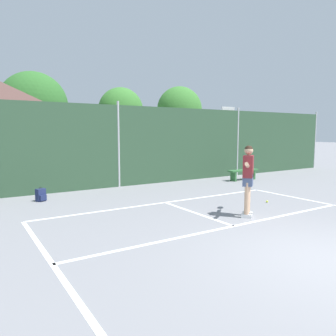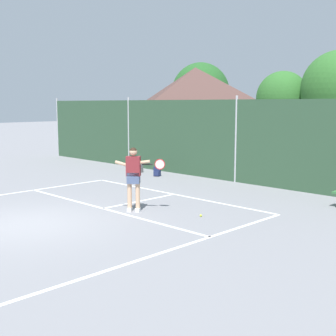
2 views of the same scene
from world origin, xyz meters
The scene contains 9 objects.
ground_plane centered at (0.00, 0.00, 0.00)m, with size 120.00×120.00×0.00m, color gray.
court_markings centered at (0.00, 0.65, 0.00)m, with size 8.30×11.10×0.01m.
chainlink_fence centered at (0.00, 9.00, 1.63)m, with size 26.09×0.09×3.40m.
basketball_hoop centered at (7.09, 10.41, 2.31)m, with size 0.90×0.67×3.55m.
treeline_backdrop centered at (-1.36, 20.34, 3.85)m, with size 26.64×4.04×6.16m.
tennis_player centered at (0.90, 2.91, 1.11)m, with size 1.09×1.02×1.85m.
tennis_ball centered at (2.69, 3.78, 0.03)m, with size 0.07×0.07×0.07m, color #CCE033.
backpack_navy centered at (-3.23, 7.79, 0.19)m, with size 0.33×0.32×0.46m.
courtside_bench centered at (5.51, 7.60, 0.36)m, with size 1.60×0.36×0.48m.
Camera 1 is at (-5.26, -2.93, 2.20)m, focal length 34.63 mm.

